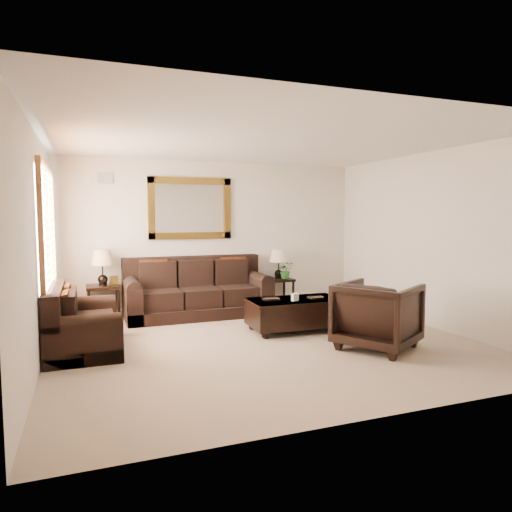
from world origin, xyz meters
name	(u,v)px	position (x,y,z in m)	size (l,w,h in m)	color
room	(264,243)	(0.00, 0.00, 1.35)	(5.51, 5.01, 2.71)	gray
window	(47,229)	(-2.70, 0.90, 1.55)	(0.07, 1.96, 1.66)	white
mirror	(190,208)	(-0.46, 2.47, 1.85)	(1.50, 0.06, 1.10)	#47290E
air_vent	(105,178)	(-1.90, 2.48, 2.35)	(0.25, 0.02, 0.18)	#999999
sofa	(197,294)	(-0.46, 2.02, 0.36)	(2.44, 1.05, 1.00)	black
loveseat	(79,327)	(-2.35, 0.48, 0.31)	(0.88, 1.48, 0.83)	black
end_table_left	(103,274)	(-1.99, 2.19, 0.76)	(0.53, 0.53, 1.17)	black
end_table_right	(279,269)	(1.16, 2.21, 0.71)	(0.49, 0.49, 1.09)	black
coffee_table	(295,311)	(0.67, 0.45, 0.30)	(1.41, 0.78, 0.59)	black
armchair	(378,312)	(1.28, -0.76, 0.48)	(0.93, 0.87, 0.95)	black
potted_plant	(286,272)	(1.27, 2.12, 0.66)	(0.28, 0.31, 0.25)	#20571E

